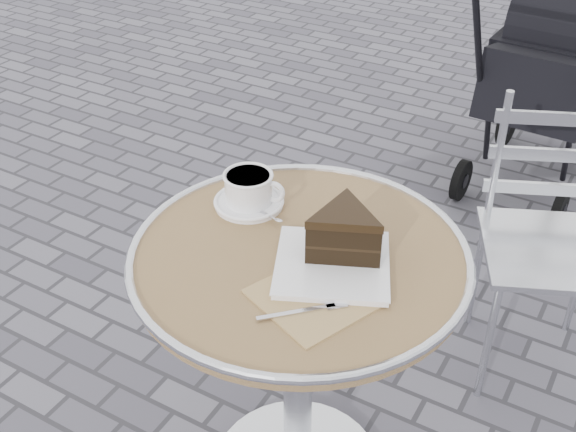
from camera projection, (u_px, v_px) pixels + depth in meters
The scene contains 5 objects.
cafe_table at pixel (299, 312), 1.59m from camera, with size 0.72×0.72×0.74m.
cappuccino_set at pixel (249, 192), 1.63m from camera, with size 0.18×0.16×0.08m.
cake_plate_set at pixel (341, 241), 1.44m from camera, with size 0.29×0.38×0.12m.
bistro_chair at pixel (552, 207), 2.03m from camera, with size 0.49×0.49×0.83m.
baby_stroller at pixel (552, 81), 2.92m from camera, with size 0.49×0.97×0.99m.
Camera 1 is at (0.57, -1.05, 1.64)m, focal length 45.00 mm.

